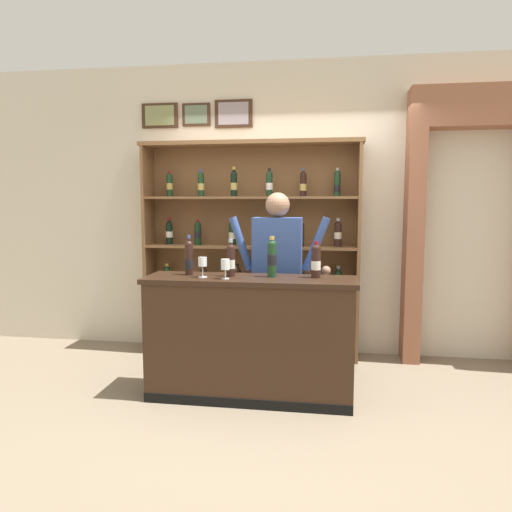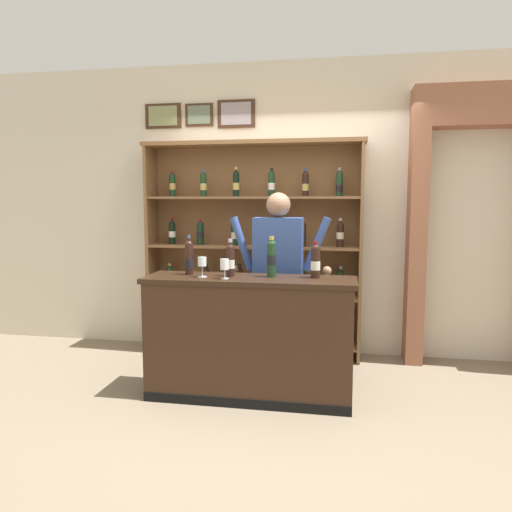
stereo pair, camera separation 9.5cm
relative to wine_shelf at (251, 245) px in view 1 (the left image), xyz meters
The scene contains 12 objects.
ground_plane 1.68m from the wine_shelf, 72.32° to the right, with size 14.00×14.00×0.02m, color #7A6B56.
back_wall 0.57m from the wine_shelf, 33.16° to the left, with size 12.00×0.19×3.02m.
wine_shelf is the anchor object (origin of this frame).
archway_doorway 2.21m from the wine_shelf, ahead, with size 1.28×0.45×2.67m.
tasting_counter 1.34m from the wine_shelf, 81.19° to the right, with size 1.70×0.48×0.99m.
shopkeeper 0.74m from the wine_shelf, 62.13° to the right, with size 0.92×0.22×1.68m.
tasting_bottle_bianco 1.15m from the wine_shelf, 107.09° to the right, with size 0.07×0.07×0.33m.
tasting_bottle_vin_santo 1.13m from the wine_shelf, 89.03° to the right, with size 0.07×0.07×0.30m.
tasting_bottle_grappa 1.16m from the wine_shelf, 72.40° to the right, with size 0.07×0.07×0.33m.
tasting_bottle_prosecco 1.29m from the wine_shelf, 57.27° to the right, with size 0.07×0.07×0.29m.
wine_glass_right 1.26m from the wine_shelf, 89.89° to the right, with size 0.07×0.07×0.16m.
wine_glass_left 1.22m from the wine_shelf, 99.19° to the right, with size 0.07×0.07×0.16m.
Camera 1 is at (0.44, -3.76, 1.61)m, focal length 33.94 mm.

